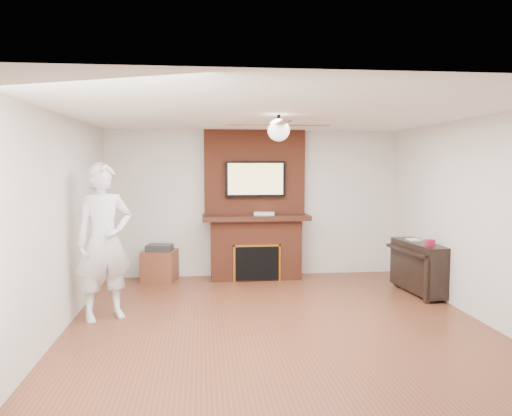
{
  "coord_description": "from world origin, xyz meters",
  "views": [
    {
      "loc": [
        -0.9,
        -5.78,
        1.92
      ],
      "look_at": [
        -0.17,
        0.9,
        1.33
      ],
      "focal_mm": 35.0,
      "sensor_mm": 36.0,
      "label": 1
    }
  ],
  "objects": [
    {
      "name": "tv",
      "position": [
        0.0,
        2.5,
        1.68
      ],
      "size": [
        1.0,
        0.08,
        0.6
      ],
      "color": "black",
      "rests_on": "fireplace"
    },
    {
      "name": "fireplace",
      "position": [
        0.0,
        2.55,
        1.0
      ],
      "size": [
        1.78,
        0.64,
        2.5
      ],
      "color": "brown",
      "rests_on": "ground"
    },
    {
      "name": "candle_cream",
      "position": [
        0.09,
        2.34,
        0.05
      ],
      "size": [
        0.09,
        0.09,
        0.1
      ],
      "primitive_type": "cylinder",
      "color": "#F8DAC5",
      "rests_on": "ground"
    },
    {
      "name": "room_shell",
      "position": [
        0.0,
        0.0,
        1.25
      ],
      "size": [
        5.36,
        5.86,
        2.86
      ],
      "color": "#582C1A",
      "rests_on": "ground"
    },
    {
      "name": "candle_blue",
      "position": [
        0.19,
        2.34,
        0.04
      ],
      "size": [
        0.06,
        0.06,
        0.09
      ],
      "primitive_type": "cylinder",
      "color": "teal",
      "rests_on": "ground"
    },
    {
      "name": "person",
      "position": [
        -2.1,
        0.48,
        0.97
      ],
      "size": [
        0.86,
        0.77,
        1.95
      ],
      "primitive_type": "imported",
      "rotation": [
        0.0,
        0.0,
        0.52
      ],
      "color": "silver",
      "rests_on": "ground"
    },
    {
      "name": "cable_box",
      "position": [
        0.15,
        2.45,
        1.1
      ],
      "size": [
        0.37,
        0.25,
        0.05
      ],
      "primitive_type": "cube",
      "rotation": [
        0.0,
        0.0,
        -0.2
      ],
      "color": "silver",
      "rests_on": "fireplace"
    },
    {
      "name": "candle_green",
      "position": [
        0.06,
        2.34,
        0.04
      ],
      "size": [
        0.07,
        0.07,
        0.08
      ],
      "primitive_type": "cylinder",
      "color": "#427C31",
      "rests_on": "ground"
    },
    {
      "name": "piano",
      "position": [
        2.31,
        1.23,
        0.41
      ],
      "size": [
        0.54,
        1.2,
        0.86
      ],
      "rotation": [
        0.0,
        0.0,
        0.1
      ],
      "color": "black",
      "rests_on": "ground"
    },
    {
      "name": "side_table",
      "position": [
        -1.6,
        2.48,
        0.28
      ],
      "size": [
        0.61,
        0.61,
        0.6
      ],
      "rotation": [
        0.0,
        0.0,
        -0.18
      ],
      "color": "brown",
      "rests_on": "ground"
    },
    {
      "name": "ceiling_fan",
      "position": [
        -0.0,
        0.0,
        2.33
      ],
      "size": [
        1.21,
        1.21,
        0.31
      ],
      "color": "black",
      "rests_on": "room_shell"
    },
    {
      "name": "candle_orange",
      "position": [
        -0.18,
        2.33,
        0.07
      ],
      "size": [
        0.07,
        0.07,
        0.13
      ],
      "primitive_type": "cylinder",
      "color": "gold",
      "rests_on": "ground"
    }
  ]
}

